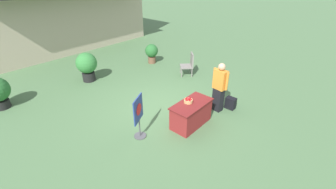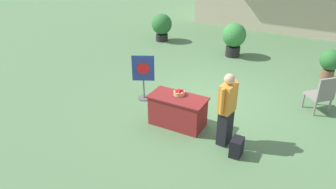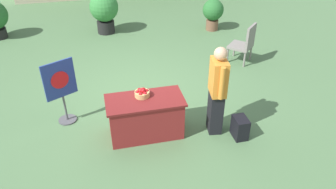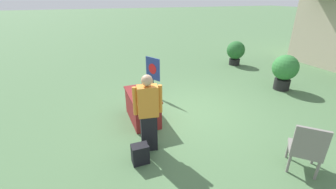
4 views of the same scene
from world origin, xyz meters
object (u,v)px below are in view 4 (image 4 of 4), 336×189
at_px(potted_plant_near_right, 236,51).
at_px(display_table, 142,107).
at_px(backpack, 140,154).
at_px(poster_board, 153,75).
at_px(person_visitor, 148,113).
at_px(apple_basket, 146,90).
at_px(potted_plant_far_left, 285,70).
at_px(patio_chair, 307,148).

bearing_deg(potted_plant_near_right, display_table, -57.10).
relative_size(backpack, potted_plant_near_right, 0.36).
height_order(display_table, backpack, display_table).
bearing_deg(display_table, poster_board, 152.61).
xyz_separation_m(person_visitor, backpack, (0.39, -0.31, -0.68)).
relative_size(apple_basket, potted_plant_far_left, 0.21).
relative_size(poster_board, potted_plant_far_left, 1.04).
height_order(person_visitor, potted_plant_near_right, person_visitor).
height_order(backpack, potted_plant_near_right, potted_plant_near_right).
height_order(poster_board, potted_plant_far_left, poster_board).
bearing_deg(backpack, apple_basket, 160.36).
bearing_deg(person_visitor, poster_board, -10.69).
xyz_separation_m(poster_board, patio_chair, (4.51, 1.60, -0.17)).
bearing_deg(apple_basket, poster_board, 155.94).
bearing_deg(potted_plant_far_left, apple_basket, -86.35).
distance_m(patio_chair, potted_plant_far_left, 4.51).
bearing_deg(person_visitor, potted_plant_near_right, -41.40).
xyz_separation_m(apple_basket, potted_plant_far_left, (-0.33, 5.20, -0.11)).
xyz_separation_m(apple_basket, backpack, (1.72, -0.61, -0.64)).
relative_size(backpack, patio_chair, 0.40).
height_order(person_visitor, backpack, person_visitor).
bearing_deg(apple_basket, potted_plant_near_right, 123.27).
bearing_deg(person_visitor, patio_chair, -116.11).
distance_m(display_table, patio_chair, 3.85).
relative_size(display_table, apple_basket, 5.22).
height_order(poster_board, patio_chair, poster_board).
height_order(display_table, person_visitor, person_visitor).
xyz_separation_m(apple_basket, potted_plant_near_right, (-3.62, 5.52, -0.18)).
xyz_separation_m(backpack, poster_board, (-3.16, 1.26, 0.52)).
distance_m(apple_basket, poster_board, 1.59).
relative_size(potted_plant_near_right, potted_plant_far_left, 0.91).
height_order(apple_basket, potted_plant_near_right, potted_plant_near_right).
bearing_deg(potted_plant_far_left, potted_plant_near_right, 174.46).
bearing_deg(potted_plant_far_left, person_visitor, -73.27).
height_order(person_visitor, patio_chair, person_visitor).
distance_m(backpack, potted_plant_near_right, 8.14).
xyz_separation_m(person_visitor, patio_chair, (1.74, 2.55, -0.33)).
height_order(display_table, patio_chair, patio_chair).
xyz_separation_m(display_table, poster_board, (-1.47, 0.76, 0.34)).
height_order(patio_chair, potted_plant_far_left, potted_plant_far_left).
distance_m(person_visitor, poster_board, 2.93).
relative_size(person_visitor, potted_plant_far_left, 1.37).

